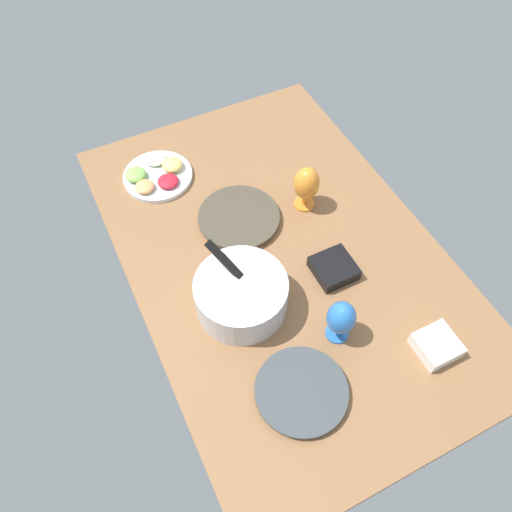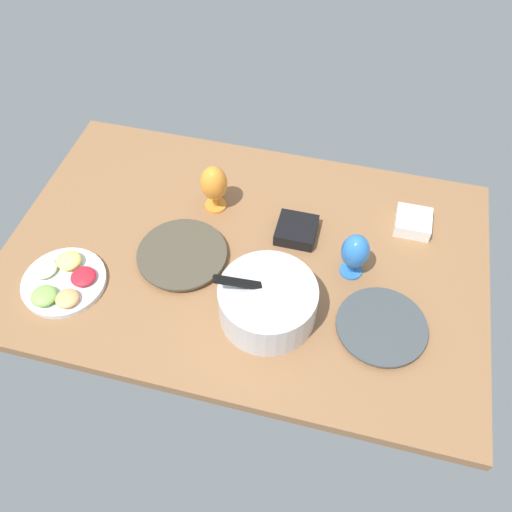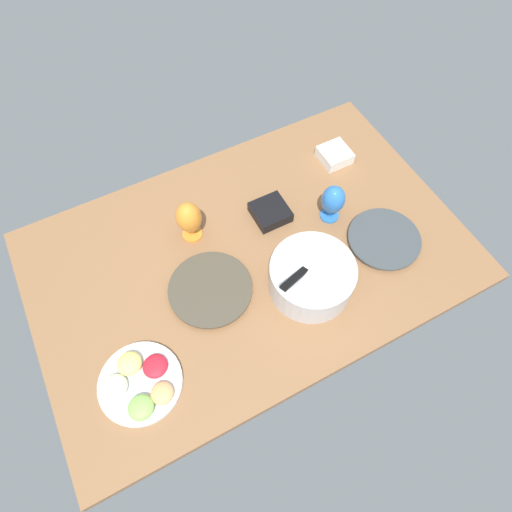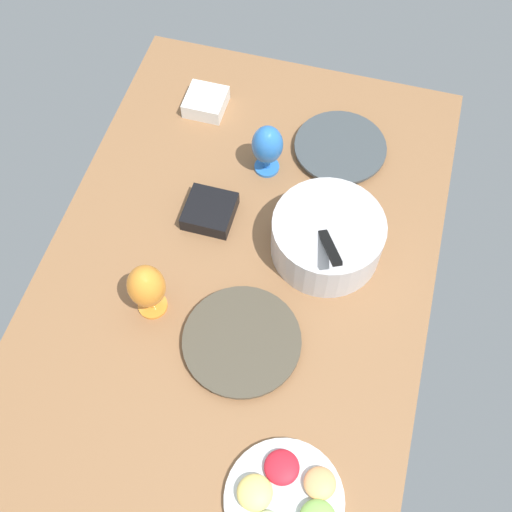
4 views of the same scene
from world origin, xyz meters
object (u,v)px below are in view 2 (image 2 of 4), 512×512
object	(u,v)px
dinner_plate_right	(182,255)
hurricane_glass_blue	(355,252)
mixing_bowl	(268,301)
square_bowl_white	(413,222)
dinner_plate_left	(381,327)
square_bowl_black	(296,230)
hurricane_glass_orange	(214,184)
fruit_platter	(63,281)

from	to	relation	value
dinner_plate_right	hurricane_glass_blue	size ratio (longest dim) A/B	1.76
mixing_bowl	square_bowl_white	distance (cm)	62.10
dinner_plate_left	square_bowl_white	bearing A→B (deg)	-97.80
dinner_plate_left	mixing_bowl	world-z (taller)	mixing_bowl
dinner_plate_right	square_bowl_black	xyz separation A→B (cm)	(-34.65, -19.23, 1.14)
mixing_bowl	square_bowl_black	bearing A→B (deg)	-93.72
mixing_bowl	square_bowl_white	size ratio (longest dim) A/B	2.51
dinner_plate_left	mixing_bowl	distance (cm)	35.11
dinner_plate_left	hurricane_glass_orange	size ratio (longest dim) A/B	1.50
hurricane_glass_blue	square_bowl_white	distance (cm)	31.10
square_bowl_black	square_bowl_white	size ratio (longest dim) A/B	1.11
dinner_plate_left	fruit_platter	xyz separation A→B (cm)	(100.38, 8.13, 0.55)
square_bowl_white	dinner_plate_right	bearing A→B (deg)	24.02
hurricane_glass_blue	hurricane_glass_orange	bearing A→B (deg)	-18.42
hurricane_glass_orange	dinner_plate_left	bearing A→B (deg)	149.89
hurricane_glass_blue	square_bowl_white	xyz separation A→B (cm)	(-17.86, -24.39, -7.29)
dinner_plate_right	square_bowl_white	distance (cm)	79.94
fruit_platter	dinner_plate_left	bearing A→B (deg)	-175.37
mixing_bowl	fruit_platter	xyz separation A→B (cm)	(65.85, 5.19, -5.05)
hurricane_glass_blue	mixing_bowl	bearing A→B (deg)	44.71
hurricane_glass_blue	square_bowl_black	world-z (taller)	hurricane_glass_blue
hurricane_glass_blue	square_bowl_white	bearing A→B (deg)	-126.21
fruit_platter	hurricane_glass_blue	distance (cm)	93.11
dinner_plate_right	square_bowl_white	world-z (taller)	square_bowl_white
square_bowl_black	square_bowl_white	world-z (taller)	square_bowl_white
dinner_plate_right	square_bowl_white	size ratio (longest dim) A/B	2.47
square_bowl_black	square_bowl_white	distance (cm)	40.60
dinner_plate_right	mixing_bowl	bearing A→B (deg)	156.20
mixing_bowl	hurricane_glass_orange	world-z (taller)	mixing_bowl
dinner_plate_right	hurricane_glass_blue	bearing A→B (deg)	-171.60
fruit_platter	square_bowl_white	xyz separation A→B (cm)	(-106.40, -52.04, 0.86)
dinner_plate_left	hurricane_glass_orange	world-z (taller)	hurricane_glass_orange
mixing_bowl	hurricane_glass_orange	distance (cm)	48.94
hurricane_glass_orange	hurricane_glass_blue	xyz separation A→B (cm)	(-51.26, 17.08, -0.91)
fruit_platter	square_bowl_white	size ratio (longest dim) A/B	2.23
dinner_plate_right	mixing_bowl	size ratio (longest dim) A/B	0.99
square_bowl_white	hurricane_glass_orange	bearing A→B (deg)	6.04
fruit_platter	hurricane_glass_orange	world-z (taller)	hurricane_glass_orange
square_bowl_white	dinner_plate_left	bearing A→B (deg)	82.20
dinner_plate_left	fruit_platter	world-z (taller)	fruit_platter
mixing_bowl	fruit_platter	bearing A→B (deg)	4.51
square_bowl_black	mixing_bowl	bearing A→B (deg)	86.28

